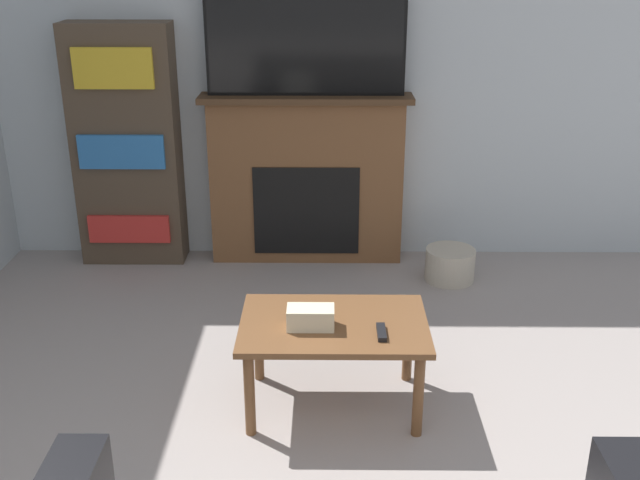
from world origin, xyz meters
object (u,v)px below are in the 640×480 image
Objects in this scene: fireplace at (307,179)px; tv at (305,40)px; storage_basket at (450,265)px; coffee_table at (334,334)px; bookshelf at (127,146)px.

tv reaches higher than fireplace.
tv is 3.95× the size of storage_basket.
storage_basket is (0.98, -0.38, -0.48)m from fireplace.
fireplace is 1.88m from coffee_table.
bookshelf is (-1.23, -0.02, 0.23)m from fireplace.
tv is 1.47× the size of coffee_table.
fireplace is 4.32× the size of storage_basket.
tv is at bearing 159.87° from storage_basket.
bookshelf is (-1.41, 1.84, 0.43)m from coffee_table.
tv is at bearing 95.51° from coffee_table.
tv is (-0.00, -0.02, 0.94)m from fireplace.
bookshelf is at bearing 170.87° from storage_basket.
coffee_table is (0.18, -1.84, -1.14)m from tv.
tv is 2.18m from coffee_table.
fireplace is 0.87× the size of bookshelf.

